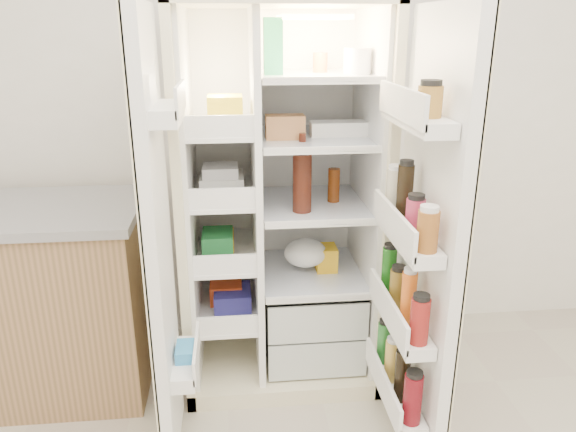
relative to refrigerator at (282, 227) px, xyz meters
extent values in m
cube|color=white|center=(0.15, 0.35, 0.61)|extent=(4.00, 0.02, 2.70)
cube|color=beige|center=(-0.02, 0.28, 0.16)|extent=(0.92, 0.04, 1.80)
cube|color=beige|center=(-0.46, -0.05, 0.16)|extent=(0.04, 0.70, 1.80)
cube|color=beige|center=(0.42, -0.05, 0.16)|extent=(0.04, 0.70, 1.80)
cube|color=beige|center=(-0.02, -0.05, 1.04)|extent=(0.92, 0.70, 0.04)
cube|color=beige|center=(-0.02, -0.05, -0.70)|extent=(0.92, 0.70, 0.08)
cube|color=white|center=(-0.02, 0.25, 0.18)|extent=(0.84, 0.02, 1.68)
cube|color=white|center=(-0.43, -0.05, 0.18)|extent=(0.02, 0.62, 1.68)
cube|color=white|center=(0.39, -0.05, 0.18)|extent=(0.02, 0.62, 1.68)
cube|color=white|center=(-0.13, -0.05, 0.18)|extent=(0.03, 0.62, 1.68)
cube|color=silver|center=(0.14, -0.07, -0.56)|extent=(0.47, 0.52, 0.19)
cube|color=silver|center=(0.14, -0.07, -0.36)|extent=(0.47, 0.52, 0.19)
cube|color=#FFD18C|center=(0.14, 0.00, 0.98)|extent=(0.30, 0.30, 0.02)
cube|color=white|center=(-0.28, -0.05, -0.39)|extent=(0.28, 0.58, 0.02)
cube|color=white|center=(-0.28, -0.05, -0.09)|extent=(0.28, 0.58, 0.02)
cube|color=white|center=(-0.28, -0.05, 0.21)|extent=(0.28, 0.58, 0.02)
cube|color=white|center=(-0.28, -0.05, 0.51)|extent=(0.28, 0.58, 0.02)
cube|color=white|center=(0.14, -0.05, -0.22)|extent=(0.49, 0.58, 0.01)
cube|color=white|center=(0.14, -0.05, 0.14)|extent=(0.49, 0.58, 0.01)
cube|color=white|center=(0.14, -0.05, 0.46)|extent=(0.49, 0.58, 0.02)
cube|color=white|center=(0.14, -0.05, 0.74)|extent=(0.49, 0.58, 0.02)
cube|color=#D9461E|center=(-0.28, -0.05, -0.33)|extent=(0.16, 0.20, 0.10)
cube|color=#207737|center=(-0.28, -0.05, -0.02)|extent=(0.14, 0.18, 0.12)
cube|color=silver|center=(-0.28, -0.05, 0.25)|extent=(0.20, 0.22, 0.07)
cube|color=yellow|center=(-0.28, -0.05, 0.59)|extent=(0.15, 0.16, 0.14)
cube|color=#37349C|center=(-0.28, -0.05, -0.34)|extent=(0.18, 0.20, 0.09)
cube|color=gold|center=(-0.28, -0.05, -0.03)|extent=(0.14, 0.18, 0.10)
cube|color=white|center=(-0.28, -0.05, 0.28)|extent=(0.16, 0.16, 0.12)
sphere|color=orange|center=(0.01, -0.15, -0.62)|extent=(0.07, 0.07, 0.07)
sphere|color=orange|center=(0.10, -0.11, -0.62)|extent=(0.07, 0.07, 0.07)
sphere|color=orange|center=(0.20, -0.15, -0.62)|extent=(0.07, 0.07, 0.07)
sphere|color=orange|center=(0.06, -0.01, -0.62)|extent=(0.07, 0.07, 0.07)
sphere|color=orange|center=(0.16, -0.03, -0.62)|extent=(0.07, 0.07, 0.07)
sphere|color=orange|center=(0.26, -0.07, -0.62)|extent=(0.07, 0.07, 0.07)
ellipsoid|color=#3E6E24|center=(0.14, -0.05, -0.34)|extent=(0.26, 0.24, 0.11)
cylinder|color=#41170D|center=(0.07, -0.18, 0.28)|extent=(0.09, 0.09, 0.27)
cylinder|color=#692B0B|center=(0.24, -0.05, 0.22)|extent=(0.06, 0.06, 0.16)
cube|color=#238151|center=(-0.05, -0.11, 0.86)|extent=(0.08, 0.08, 0.23)
cylinder|color=white|center=(0.32, -0.11, 0.80)|extent=(0.12, 0.12, 0.11)
cylinder|color=#9C5624|center=(0.17, -0.01, 0.79)|extent=(0.07, 0.07, 0.08)
cube|color=white|center=(0.25, -0.06, 0.49)|extent=(0.26, 0.11, 0.06)
cube|color=#C2824D|center=(0.00, -0.11, 0.52)|extent=(0.17, 0.10, 0.10)
ellipsoid|color=white|center=(0.11, -0.05, -0.15)|extent=(0.21, 0.19, 0.13)
cube|color=yellow|center=(0.22, -0.04, -0.16)|extent=(0.10, 0.12, 0.12)
cube|color=white|center=(-0.52, -0.60, 0.16)|extent=(0.05, 0.40, 1.72)
cube|color=beige|center=(-0.54, -0.60, 0.16)|extent=(0.01, 0.40, 1.72)
cube|color=white|center=(-0.45, -0.60, -0.34)|extent=(0.09, 0.32, 0.06)
cube|color=white|center=(-0.45, -0.60, 0.66)|extent=(0.09, 0.32, 0.06)
cube|color=#338CCC|center=(-0.45, -0.60, -0.31)|extent=(0.07, 0.12, 0.10)
cube|color=white|center=(0.48, -0.69, 0.16)|extent=(0.05, 0.58, 1.72)
cube|color=beige|center=(0.51, -0.69, 0.16)|extent=(0.01, 0.58, 1.72)
cube|color=white|center=(0.40, -0.69, -0.48)|extent=(0.11, 0.50, 0.05)
cube|color=white|center=(0.40, -0.69, -0.14)|extent=(0.11, 0.50, 0.05)
cube|color=white|center=(0.40, -0.69, 0.21)|extent=(0.11, 0.50, 0.05)
cube|color=white|center=(0.40, -0.69, 0.64)|extent=(0.11, 0.50, 0.05)
cylinder|color=#620A12|center=(0.40, -0.89, -0.36)|extent=(0.07, 0.07, 0.20)
cylinder|color=black|center=(0.40, -0.76, -0.35)|extent=(0.06, 0.06, 0.22)
cylinder|color=gold|center=(0.40, -0.63, -0.37)|extent=(0.06, 0.06, 0.18)
cylinder|color=#297B2E|center=(0.40, -0.50, -0.36)|extent=(0.06, 0.06, 0.19)
cylinder|color=maroon|center=(0.40, -0.89, -0.03)|extent=(0.07, 0.07, 0.17)
cylinder|color=orange|center=(0.40, -0.76, -0.01)|extent=(0.06, 0.06, 0.21)
cylinder|color=brown|center=(0.40, -0.63, -0.04)|extent=(0.07, 0.07, 0.16)
cylinder|color=#185D15|center=(0.40, -0.50, -0.02)|extent=(0.06, 0.06, 0.20)
cylinder|color=brown|center=(0.40, -0.89, 0.30)|extent=(0.07, 0.07, 0.14)
cylinder|color=#B32E4D|center=(0.40, -0.76, 0.30)|extent=(0.07, 0.07, 0.14)
cylinder|color=black|center=(0.40, -0.63, 0.35)|extent=(0.06, 0.06, 0.23)
cylinder|color=beige|center=(0.40, -0.50, 0.32)|extent=(0.06, 0.06, 0.18)
cylinder|color=olive|center=(0.40, -0.81, 0.71)|extent=(0.08, 0.08, 0.10)
cube|color=#9A714D|center=(-1.29, -0.10, -0.31)|extent=(1.23, 0.63, 0.88)
camera|label=1|loc=(-0.23, -2.51, 0.93)|focal=34.00mm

